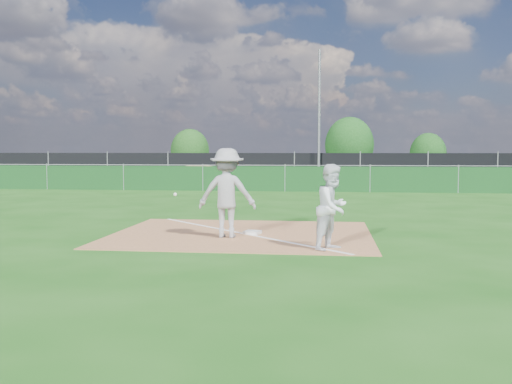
# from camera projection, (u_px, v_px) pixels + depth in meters

# --- Properties ---
(ground) EXTENTS (90.00, 90.00, 0.00)m
(ground) POSITION_uv_depth(u_px,v_px,m) (276.00, 201.00, 22.30)
(ground) COLOR #174C10
(ground) RESTS_ON ground
(infield_dirt) EXTENTS (6.00, 5.00, 0.02)m
(infield_dirt) POSITION_uv_depth(u_px,v_px,m) (242.00, 234.00, 13.39)
(infield_dirt) COLOR #9B653E
(infield_dirt) RESTS_ON ground
(foul_line) EXTENTS (5.01, 5.01, 0.01)m
(foul_line) POSITION_uv_depth(u_px,v_px,m) (242.00, 233.00, 13.39)
(foul_line) COLOR white
(foul_line) RESTS_ON infield_dirt
(green_fence) EXTENTS (44.00, 0.05, 1.20)m
(green_fence) POSITION_uv_depth(u_px,v_px,m) (285.00, 179.00, 27.20)
(green_fence) COLOR #103A16
(green_fence) RESTS_ON ground
(dirt_mound) EXTENTS (3.38, 2.60, 1.17)m
(dirt_mound) POSITION_uv_depth(u_px,v_px,m) (199.00, 175.00, 31.28)
(dirt_mound) COLOR #99724A
(dirt_mound) RESTS_ON ground
(black_fence) EXTENTS (46.00, 0.04, 1.80)m
(black_fence) POSITION_uv_depth(u_px,v_px,m) (294.00, 168.00, 35.10)
(black_fence) COLOR black
(black_fence) RESTS_ON ground
(parking_lot) EXTENTS (46.00, 9.00, 0.01)m
(parking_lot) POSITION_uv_depth(u_px,v_px,m) (298.00, 178.00, 40.11)
(parking_lot) COLOR black
(parking_lot) RESTS_ON ground
(light_pole) EXTENTS (0.16, 0.16, 8.00)m
(light_pole) POSITION_uv_depth(u_px,v_px,m) (319.00, 117.00, 34.39)
(light_pole) COLOR slate
(light_pole) RESTS_ON ground
(first_base) EXTENTS (0.42, 0.42, 0.07)m
(first_base) POSITION_uv_depth(u_px,v_px,m) (252.00, 232.00, 13.31)
(first_base) COLOR silver
(first_base) RESTS_ON infield_dirt
(play_at_first) EXTENTS (1.86, 0.78, 2.00)m
(play_at_first) POSITION_uv_depth(u_px,v_px,m) (227.00, 193.00, 12.74)
(play_at_first) COLOR #A2A1A4
(play_at_first) RESTS_ON infield_dirt
(runner) EXTENTS (0.99, 1.04, 1.70)m
(runner) POSITION_uv_depth(u_px,v_px,m) (333.00, 207.00, 11.22)
(runner) COLOR white
(runner) RESTS_ON ground
(car_left) EXTENTS (4.31, 2.43, 1.38)m
(car_left) POSITION_uv_depth(u_px,v_px,m) (195.00, 168.00, 39.74)
(car_left) COLOR #95989C
(car_left) RESTS_ON parking_lot
(car_mid) EXTENTS (5.04, 2.45, 1.59)m
(car_mid) POSITION_uv_depth(u_px,v_px,m) (290.00, 167.00, 39.89)
(car_mid) COLOR black
(car_mid) RESTS_ON parking_lot
(car_right) EXTENTS (4.48, 2.72, 1.22)m
(car_right) POSITION_uv_depth(u_px,v_px,m) (384.00, 170.00, 38.82)
(car_right) COLOR black
(car_right) RESTS_ON parking_lot
(tree_left) EXTENTS (3.13, 3.13, 3.72)m
(tree_left) POSITION_uv_depth(u_px,v_px,m) (190.00, 151.00, 46.67)
(tree_left) COLOR #382316
(tree_left) RESTS_ON ground
(tree_mid) EXTENTS (3.94, 3.94, 4.67)m
(tree_mid) POSITION_uv_depth(u_px,v_px,m) (349.00, 145.00, 46.27)
(tree_mid) COLOR #382316
(tree_mid) RESTS_ON ground
(tree_right) EXTENTS (2.80, 2.80, 3.32)m
(tree_right) POSITION_uv_depth(u_px,v_px,m) (428.00, 154.00, 44.54)
(tree_right) COLOR #382316
(tree_right) RESTS_ON ground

